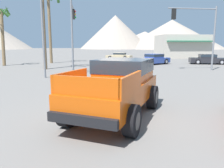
# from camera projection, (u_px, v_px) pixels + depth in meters

# --- Properties ---
(ground_plane) EXTENTS (320.00, 320.00, 0.00)m
(ground_plane) POSITION_uv_depth(u_px,v_px,m) (118.00, 117.00, 7.18)
(ground_plane) COLOR slate
(orange_pickup_truck) EXTENTS (3.80, 5.00, 1.84)m
(orange_pickup_truck) POSITION_uv_depth(u_px,v_px,m) (119.00, 84.00, 7.36)
(orange_pickup_truck) COLOR #CC4C0C
(orange_pickup_truck) RESTS_ON ground_plane
(parked_car_dark) EXTENTS (4.68, 2.91, 1.19)m
(parked_car_dark) POSITION_uv_depth(u_px,v_px,m) (208.00, 59.00, 26.94)
(parked_car_dark) COLOR #232328
(parked_car_dark) RESTS_ON ground_plane
(parked_car_blue) EXTENTS (4.49, 3.64, 1.27)m
(parked_car_blue) POSITION_uv_depth(u_px,v_px,m) (154.00, 59.00, 26.44)
(parked_car_blue) COLOR #334C9E
(parked_car_blue) RESTS_ON ground_plane
(parked_car_tan) EXTENTS (4.40, 3.36, 1.09)m
(parked_car_tan) POSITION_uv_depth(u_px,v_px,m) (119.00, 56.00, 35.41)
(parked_car_tan) COLOR tan
(parked_car_tan) RESTS_ON ground_plane
(traffic_light_main) EXTENTS (4.55, 0.38, 5.74)m
(traffic_light_main) POSITION_uv_depth(u_px,v_px,m) (197.00, 25.00, 19.56)
(traffic_light_main) COLOR slate
(traffic_light_main) RESTS_ON ground_plane
(traffic_light_crosswalk) EXTENTS (0.38, 3.42, 5.93)m
(traffic_light_crosswalk) POSITION_uv_depth(u_px,v_px,m) (73.00, 24.00, 19.20)
(traffic_light_crosswalk) COLOR slate
(traffic_light_crosswalk) RESTS_ON ground_plane
(street_lamp_post) EXTENTS (0.90, 0.24, 7.61)m
(street_lamp_post) POSITION_uv_depth(u_px,v_px,m) (42.00, 12.00, 14.95)
(street_lamp_post) COLOR slate
(street_lamp_post) RESTS_ON ground_plane
(palm_tree_tall) EXTENTS (2.59, 2.60, 9.32)m
(palm_tree_tall) POSITION_uv_depth(u_px,v_px,m) (49.00, 8.00, 27.23)
(palm_tree_tall) COLOR brown
(palm_tree_tall) RESTS_ON ground_plane
(palm_tree_short) EXTENTS (2.73, 2.53, 6.66)m
(palm_tree_short) POSITION_uv_depth(u_px,v_px,m) (0.00, 20.00, 24.01)
(palm_tree_short) COLOR brown
(palm_tree_short) RESTS_ON ground_plane
(storefront_building) EXTENTS (8.98, 6.35, 4.11)m
(storefront_building) POSITION_uv_depth(u_px,v_px,m) (182.00, 46.00, 40.59)
(storefront_building) COLOR #BCB2A3
(storefront_building) RESTS_ON ground_plane
(distant_mountain_range) EXTENTS (160.18, 63.87, 19.62)m
(distant_mountain_range) POSITION_uv_depth(u_px,v_px,m) (115.00, 35.00, 129.62)
(distant_mountain_range) COLOR gray
(distant_mountain_range) RESTS_ON ground_plane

